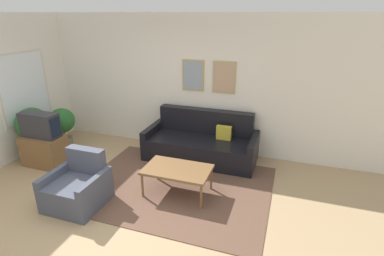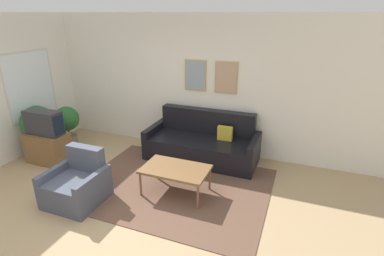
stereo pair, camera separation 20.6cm
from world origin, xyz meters
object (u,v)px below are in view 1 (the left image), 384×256
object	(u,v)px
coffee_table	(177,171)
tv	(40,125)
couch	(202,144)
armchair	(78,188)
potted_plant_tall	(33,126)

from	to	relation	value
coffee_table	tv	world-z (taller)	tv
couch	tv	distance (m)	2.99
couch	armchair	distance (m)	2.41
couch	coffee_table	world-z (taller)	couch
tv	potted_plant_tall	world-z (taller)	tv
tv	potted_plant_tall	distance (m)	0.50
couch	tv	world-z (taller)	tv
coffee_table	tv	distance (m)	2.73
tv	couch	bearing A→B (deg)	24.12
coffee_table	tv	bearing A→B (deg)	177.76
couch	coffee_table	xyz separation A→B (m)	(0.01, -1.31, 0.10)
coffee_table	armchair	distance (m)	1.50
coffee_table	potted_plant_tall	size ratio (longest dim) A/B	1.02
tv	potted_plant_tall	size ratio (longest dim) A/B	0.70
potted_plant_tall	coffee_table	bearing A→B (deg)	-6.06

